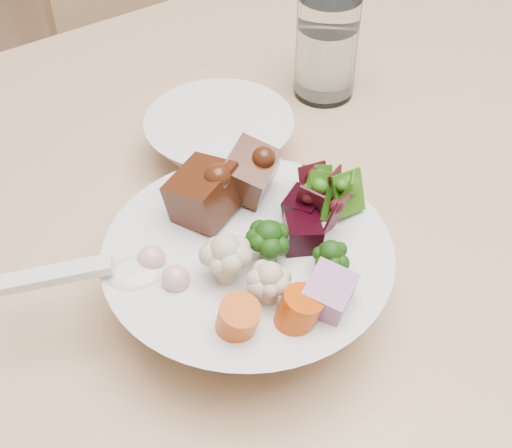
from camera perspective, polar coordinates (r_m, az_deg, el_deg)
name	(u,v)px	position (r m, az deg, el deg)	size (l,w,h in m)	color
dining_table	(486,194)	(0.89, 17.90, 2.27)	(1.90, 1.30, 0.82)	tan
chair_far	(189,119)	(1.43, -5.37, 8.34)	(0.49, 0.49, 0.84)	tan
food_bowl	(249,272)	(0.60, -0.54, -3.85)	(0.24, 0.24, 0.13)	silver
soup_spoon	(115,274)	(0.57, -11.21, -3.97)	(0.14, 0.07, 0.03)	silver
water_glass	(326,51)	(0.84, 5.64, 13.63)	(0.07, 0.07, 0.12)	white
side_bowl	(220,140)	(0.75, -2.90, 6.74)	(0.15, 0.15, 0.05)	silver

